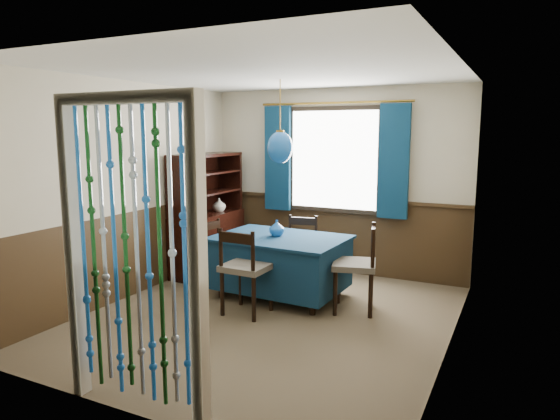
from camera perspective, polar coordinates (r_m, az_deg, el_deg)
The scene contains 22 objects.
floor at distance 5.34m, azimuth -1.47°, elevation -12.20°, with size 4.00×4.00×0.00m, color brown.
ceiling at distance 5.01m, azimuth -1.59°, elevation 15.52°, with size 4.00×4.00×0.00m, color silver.
wall_back at distance 6.84m, azimuth 6.31°, elevation 3.23°, with size 3.60×3.60×0.00m, color beige.
wall_front at distance 3.41m, azimuth -17.42°, elevation -2.92°, with size 3.60×3.60×0.00m, color beige.
wall_left at distance 6.07m, azimuth -16.75°, elevation 2.18°, with size 4.00×4.00×0.00m, color beige.
wall_right at distance 4.49m, azimuth 19.27°, elevation -0.23°, with size 4.00×4.00×0.00m, color beige.
wainscot_back at distance 6.95m, azimuth 6.16°, elevation -2.95°, with size 3.60×3.60×0.00m, color #3A2816.
wainscot_front at distance 3.64m, azimuth -16.68°, elevation -14.50°, with size 3.60×3.60×0.00m, color #3A2816.
wainscot_left at distance 6.19m, azimuth -16.34°, elevation -4.74°, with size 4.00×4.00×0.00m, color #3A2816.
wainscot_right at distance 4.66m, azimuth 18.60°, elevation -9.36°, with size 4.00×4.00×0.00m, color #3A2816.
window at distance 6.77m, azimuth 6.21°, elevation 5.72°, with size 1.32×0.12×1.42m, color black.
doorway at distance 3.50m, azimuth -16.58°, elevation -5.95°, with size 1.16×0.12×2.18m, color silver, non-canonical shape.
dining_table at distance 5.87m, azimuth 0.01°, elevation -5.94°, with size 1.54×1.10×0.72m.
chair_near at distance 5.30m, azimuth -4.01°, elevation -6.68°, with size 0.48×0.46×0.94m.
chair_far at distance 6.40m, azimuth 2.40°, elevation -4.35°, with size 0.50×0.49×0.86m.
chair_left at distance 6.29m, azimuth -7.13°, elevation -4.76°, with size 0.46×0.47×0.83m.
chair_right at distance 5.45m, azimuth 8.82°, elevation -6.30°, with size 0.55×0.57×0.95m.
sideboard at distance 6.95m, azimuth -8.32°, elevation -2.36°, with size 0.43×1.25×1.63m.
pendant_lamp at distance 5.67m, azimuth 0.01°, elevation 7.19°, with size 0.29×0.29×0.93m.
vase_table at distance 5.83m, azimuth -0.38°, elevation -2.14°, with size 0.17×0.17×0.17m, color #17529E.
bowl_shelf at distance 6.60m, azimuth -9.42°, elevation 2.03°, with size 0.22×0.22×0.05m, color beige.
vase_sideboard at distance 7.04m, azimuth -6.97°, elevation 0.68°, with size 0.20×0.20×0.21m, color beige.
Camera 1 is at (2.32, -4.40, 1.93)m, focal length 32.00 mm.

